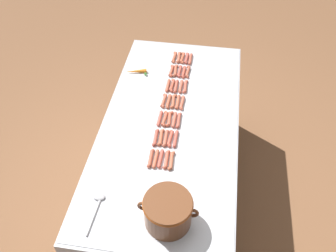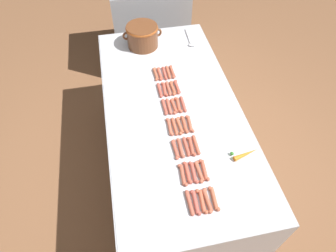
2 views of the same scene
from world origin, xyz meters
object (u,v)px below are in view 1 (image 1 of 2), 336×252
hot_dog_5 (176,139)px  serving_spoon (97,203)px  hot_dog_20 (161,159)px  carrot (136,71)px  hot_dog_12 (170,138)px  hot_dog_17 (173,101)px  hot_dog_15 (180,71)px  hot_dog_32 (160,118)px  hot_dog_1 (188,72)px  hot_dog_4 (179,120)px  hot_dog_19 (166,138)px  hot_dog_3 (182,103)px  hot_dog_2 (185,87)px  hot_dog_14 (182,58)px  hot_dog_18 (169,119)px  hot_dog_24 (169,101)px  hot_dog_30 (168,85)px  hot_dog_33 (156,138)px  hot_dog_9 (181,86)px  hot_dog_13 (167,159)px  hot_dog_26 (161,137)px  hot_dog_22 (176,71)px  hot_dog_6 (171,161)px  hot_dog_11 (174,120)px  hot_dog_16 (176,86)px  bean_pot (168,210)px  hot_dog_8 (184,72)px  hot_dog_34 (151,158)px  hot_dog_27 (156,159)px  hot_dog_7 (187,58)px  hot_dog_28 (174,57)px  hot_dog_29 (171,71)px  hot_dog_23 (172,85)px  hot_dog_10 (178,102)px  hot_dog_31 (164,101)px  hot_dog_0 (190,59)px  hot_dog_21 (179,57)px

hot_dog_5 → serving_spoon: (0.37, 0.54, -0.00)m
hot_dog_20 → carrot: bearing=-68.0°
hot_dog_12 → hot_dog_17: (0.03, -0.36, 0.00)m
hot_dog_15 → hot_dog_32: (0.07, 0.54, 0.00)m
hot_dog_1 → hot_dog_4: bearing=90.0°
hot_dog_15 → hot_dog_19: (-0.00, 0.72, 0.00)m
hot_dog_3 → hot_dog_19: (0.06, 0.36, 0.00)m
hot_dog_2 → hot_dog_20: size_ratio=1.00×
hot_dog_14 → hot_dog_18: size_ratio=1.00×
hot_dog_24 → hot_dog_30: same height
hot_dog_17 → hot_dog_33: size_ratio=1.00×
hot_dog_9 → hot_dog_13: 0.71m
hot_dog_1 → serving_spoon: 1.31m
hot_dog_26 → hot_dog_33: (0.03, 0.01, 0.00)m
hot_dog_22 → hot_dog_18: bearing=93.5°
hot_dog_17 → hot_dog_6: bearing=97.0°
hot_dog_4 → hot_dog_6: 0.35m
hot_dog_11 → hot_dog_16: size_ratio=1.00×
hot_dog_19 → hot_dog_32: size_ratio=1.00×
hot_dog_19 → carrot: (0.34, -0.66, 0.00)m
hot_dog_30 → bean_pot: (-0.17, 1.11, 0.09)m
hot_dog_24 → hot_dog_8: bearing=-100.7°
hot_dog_3 → hot_dog_34: 0.55m
hot_dog_14 → hot_dog_27: same height
hot_dog_4 → hot_dog_12: same height
hot_dog_6 → hot_dog_7: size_ratio=1.00×
hot_dog_2 → hot_dog_19: same height
hot_dog_7 → hot_dog_16: same height
hot_dog_28 → hot_dog_29: same height
hot_dog_5 → hot_dog_11: size_ratio=1.00×
hot_dog_23 → hot_dog_11: bearing=100.6°
hot_dog_24 → hot_dog_26: 0.35m
hot_dog_7 → hot_dog_20: 1.07m
hot_dog_20 → carrot: size_ratio=0.83×
hot_dog_7 → hot_dog_28: (0.10, 0.00, 0.00)m
hot_dog_10 → hot_dog_7: bearing=-90.2°
hot_dog_12 → hot_dog_31: size_ratio=1.00×
hot_dog_31 → hot_dog_32: 0.18m
hot_dog_16 → hot_dog_20: bearing=90.0°
hot_dog_11 → hot_dog_23: 0.37m
hot_dog_7 → hot_dog_34: same height
hot_dog_14 → hot_dog_30: (0.07, 0.37, 0.00)m
hot_dog_22 → hot_dog_28: same height
hot_dog_4 → hot_dog_15: bearing=-83.1°
carrot → bean_pot: bearing=109.8°
hot_dog_23 → bean_pot: 1.13m
hot_dog_28 → hot_dog_11: bearing=98.1°
hot_dog_1 → bean_pot: 1.30m
hot_dog_23 → hot_dog_29: same height
hot_dog_0 → hot_dog_21: same height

